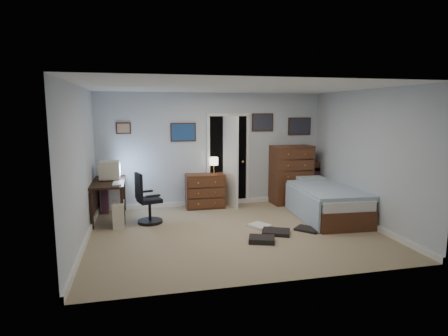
# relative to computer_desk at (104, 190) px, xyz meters

# --- Properties ---
(floor) EXTENTS (5.00, 4.00, 0.02)m
(floor) POSITION_rel_computer_desk_xyz_m (2.29, -1.34, -0.60)
(floor) COLOR tan
(floor) RESTS_ON ground
(computer_desk) EXTENTS (0.61, 1.32, 0.76)m
(computer_desk) POSITION_rel_computer_desk_xyz_m (0.00, 0.00, 0.00)
(computer_desk) COLOR black
(computer_desk) RESTS_ON floor
(crt_monitor) EXTENTS (0.40, 0.37, 0.36)m
(crt_monitor) POSITION_rel_computer_desk_xyz_m (0.11, 0.15, 0.36)
(crt_monitor) COLOR beige
(crt_monitor) RESTS_ON computer_desk
(keyboard) EXTENTS (0.15, 0.41, 0.02)m
(keyboard) POSITION_rel_computer_desk_xyz_m (0.27, -0.35, 0.19)
(keyboard) COLOR beige
(keyboard) RESTS_ON computer_desk
(pc_tower) EXTENTS (0.21, 0.43, 0.46)m
(pc_tower) POSITION_rel_computer_desk_xyz_m (0.29, -0.55, -0.36)
(pc_tower) COLOR beige
(pc_tower) RESTS_ON floor
(office_chair) EXTENTS (0.58, 0.58, 0.97)m
(office_chair) POSITION_rel_computer_desk_xyz_m (0.80, -0.47, -0.21)
(office_chair) COLOR black
(office_chair) RESTS_ON floor
(media_stack) EXTENTS (0.15, 0.15, 0.73)m
(media_stack) POSITION_rel_computer_desk_xyz_m (-0.03, 0.43, -0.22)
(media_stack) COLOR maroon
(media_stack) RESTS_ON floor
(low_dresser) EXTENTS (0.85, 0.44, 0.75)m
(low_dresser) POSITION_rel_computer_desk_xyz_m (2.07, 0.43, -0.21)
(low_dresser) COLOR #56321B
(low_dresser) RESTS_ON floor
(table_lamp) EXTENTS (0.19, 0.19, 0.36)m
(table_lamp) POSITION_rel_computer_desk_xyz_m (2.27, 0.43, 0.43)
(table_lamp) COLOR gold
(table_lamp) RESTS_ON low_dresser
(doorway) EXTENTS (0.96, 1.12, 2.05)m
(doorway) POSITION_rel_computer_desk_xyz_m (2.64, 0.93, 0.42)
(doorway) COLOR black
(doorway) RESTS_ON floor
(tall_dresser) EXTENTS (0.93, 0.58, 1.33)m
(tall_dresser) POSITION_rel_computer_desk_xyz_m (4.07, 0.41, 0.08)
(tall_dresser) COLOR #56321B
(tall_dresser) RESTS_ON floor
(headboard_bookcase) EXTENTS (1.04, 0.28, 0.93)m
(headboard_bookcase) POSITION_rel_computer_desk_xyz_m (4.42, 0.52, -0.09)
(headboard_bookcase) COLOR #56321B
(headboard_bookcase) RESTS_ON floor
(bed) EXTENTS (1.21, 2.11, 0.67)m
(bed) POSITION_rel_computer_desk_xyz_m (4.28, -0.82, -0.27)
(bed) COLOR #56321B
(bed) RESTS_ON floor
(wall_posters) EXTENTS (4.38, 0.04, 0.60)m
(wall_posters) POSITION_rel_computer_desk_xyz_m (2.86, 0.64, 1.16)
(wall_posters) COLOR #331E11
(wall_posters) RESTS_ON floor
(floor_clutter) EXTENTS (1.49, 1.19, 0.08)m
(floor_clutter) POSITION_rel_computer_desk_xyz_m (2.91, -1.62, -0.55)
(floor_clutter) COLOR black
(floor_clutter) RESTS_ON floor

